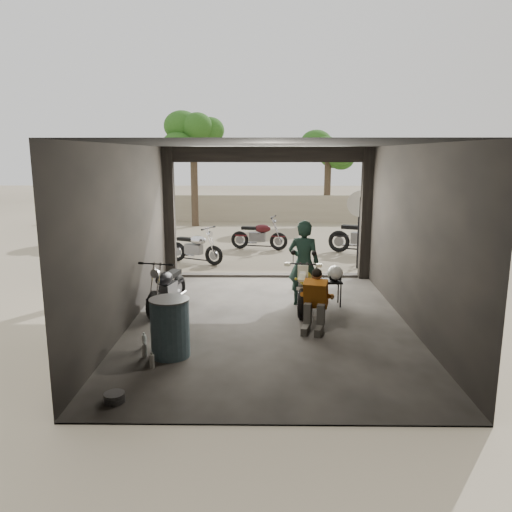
{
  "coord_description": "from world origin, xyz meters",
  "views": [
    {
      "loc": [
        -0.12,
        -8.67,
        3.04
      ],
      "look_at": [
        -0.24,
        0.6,
        1.13
      ],
      "focal_mm": 35.0,
      "sensor_mm": 36.0,
      "label": 1
    }
  ],
  "objects_px": {
    "outside_bike_b": "(259,233)",
    "mechanic": "(315,302)",
    "outside_bike_c": "(364,233)",
    "helmet": "(335,273)",
    "outside_bike_a": "(195,245)",
    "stool": "(332,284)",
    "sign_post": "(360,217)",
    "left_bike": "(167,284)",
    "main_bike": "(305,284)",
    "oil_drum": "(170,328)",
    "rider": "(304,264)"
  },
  "relations": [
    {
      "from": "outside_bike_c",
      "to": "oil_drum",
      "type": "height_order",
      "value": "outside_bike_c"
    },
    {
      "from": "left_bike",
      "to": "sign_post",
      "type": "distance_m",
      "value": 5.87
    },
    {
      "from": "outside_bike_c",
      "to": "oil_drum",
      "type": "distance_m",
      "value": 9.16
    },
    {
      "from": "main_bike",
      "to": "rider",
      "type": "bearing_deg",
      "value": 104.46
    },
    {
      "from": "mechanic",
      "to": "rider",
      "type": "bearing_deg",
      "value": 108.56
    },
    {
      "from": "outside_bike_b",
      "to": "mechanic",
      "type": "xyz_separation_m",
      "value": [
        1.01,
        -7.56,
        -0.02
      ]
    },
    {
      "from": "stool",
      "to": "oil_drum",
      "type": "distance_m",
      "value": 3.84
    },
    {
      "from": "rider",
      "to": "helmet",
      "type": "relative_size",
      "value": 5.16
    },
    {
      "from": "rider",
      "to": "outside_bike_c",
      "type": "bearing_deg",
      "value": -94.44
    },
    {
      "from": "left_bike",
      "to": "outside_bike_b",
      "type": "height_order",
      "value": "outside_bike_b"
    },
    {
      "from": "outside_bike_c",
      "to": "helmet",
      "type": "distance_m",
      "value": 5.61
    },
    {
      "from": "main_bike",
      "to": "left_bike",
      "type": "height_order",
      "value": "main_bike"
    },
    {
      "from": "stool",
      "to": "outside_bike_a",
      "type": "bearing_deg",
      "value": 129.54
    },
    {
      "from": "outside_bike_a",
      "to": "rider",
      "type": "relative_size",
      "value": 0.89
    },
    {
      "from": "oil_drum",
      "to": "outside_bike_c",
      "type": "bearing_deg",
      "value": 60.68
    },
    {
      "from": "left_bike",
      "to": "stool",
      "type": "bearing_deg",
      "value": 17.86
    },
    {
      "from": "rider",
      "to": "helmet",
      "type": "bearing_deg",
      "value": -163.57
    },
    {
      "from": "outside_bike_a",
      "to": "stool",
      "type": "relative_size",
      "value": 2.9
    },
    {
      "from": "outside_bike_c",
      "to": "stool",
      "type": "relative_size",
      "value": 3.56
    },
    {
      "from": "helmet",
      "to": "oil_drum",
      "type": "xyz_separation_m",
      "value": [
        -2.84,
        -2.61,
        -0.24
      ]
    },
    {
      "from": "outside_bike_c",
      "to": "mechanic",
      "type": "distance_m",
      "value": 7.18
    },
    {
      "from": "outside_bike_a",
      "to": "stool",
      "type": "height_order",
      "value": "outside_bike_a"
    },
    {
      "from": "outside_bike_b",
      "to": "oil_drum",
      "type": "height_order",
      "value": "outside_bike_b"
    },
    {
      "from": "stool",
      "to": "sign_post",
      "type": "distance_m",
      "value": 3.72
    },
    {
      "from": "rider",
      "to": "sign_post",
      "type": "distance_m",
      "value": 3.86
    },
    {
      "from": "outside_bike_b",
      "to": "sign_post",
      "type": "bearing_deg",
      "value": -122.71
    },
    {
      "from": "outside_bike_a",
      "to": "outside_bike_b",
      "type": "distance_m",
      "value": 2.74
    },
    {
      "from": "left_bike",
      "to": "stool",
      "type": "xyz_separation_m",
      "value": [
        3.28,
        0.31,
        -0.06
      ]
    },
    {
      "from": "outside_bike_b",
      "to": "oil_drum",
      "type": "bearing_deg",
      "value": -176.27
    },
    {
      "from": "main_bike",
      "to": "mechanic",
      "type": "xyz_separation_m",
      "value": [
        0.06,
        -1.25,
        -0.0
      ]
    },
    {
      "from": "outside_bike_a",
      "to": "mechanic",
      "type": "relative_size",
      "value": 1.48
    },
    {
      "from": "stool",
      "to": "main_bike",
      "type": "bearing_deg",
      "value": -156.66
    },
    {
      "from": "outside_bike_c",
      "to": "stool",
      "type": "xyz_separation_m",
      "value": [
        -1.69,
        -5.35,
        -0.19
      ]
    },
    {
      "from": "rider",
      "to": "sign_post",
      "type": "bearing_deg",
      "value": -98.59
    },
    {
      "from": "outside_bike_a",
      "to": "rider",
      "type": "bearing_deg",
      "value": -119.62
    },
    {
      "from": "helmet",
      "to": "sign_post",
      "type": "xyz_separation_m",
      "value": [
        1.12,
        3.43,
        0.7
      ]
    },
    {
      "from": "stool",
      "to": "helmet",
      "type": "height_order",
      "value": "helmet"
    },
    {
      "from": "main_bike",
      "to": "mechanic",
      "type": "height_order",
      "value": "main_bike"
    },
    {
      "from": "left_bike",
      "to": "mechanic",
      "type": "distance_m",
      "value": 3.02
    },
    {
      "from": "outside_bike_b",
      "to": "stool",
      "type": "height_order",
      "value": "outside_bike_b"
    },
    {
      "from": "outside_bike_a",
      "to": "outside_bike_b",
      "type": "relative_size",
      "value": 0.97
    },
    {
      "from": "sign_post",
      "to": "stool",
      "type": "bearing_deg",
      "value": -94.78
    },
    {
      "from": "outside_bike_c",
      "to": "helmet",
      "type": "height_order",
      "value": "outside_bike_c"
    },
    {
      "from": "main_bike",
      "to": "oil_drum",
      "type": "height_order",
      "value": "main_bike"
    },
    {
      "from": "main_bike",
      "to": "outside_bike_b",
      "type": "bearing_deg",
      "value": 109.0
    },
    {
      "from": "left_bike",
      "to": "outside_bike_b",
      "type": "xyz_separation_m",
      "value": [
        1.77,
        6.39,
        0.02
      ]
    },
    {
      "from": "rider",
      "to": "mechanic",
      "type": "distance_m",
      "value": 1.53
    },
    {
      "from": "left_bike",
      "to": "helmet",
      "type": "bearing_deg",
      "value": 17.39
    },
    {
      "from": "outside_bike_a",
      "to": "mechanic",
      "type": "distance_m",
      "value": 6.16
    },
    {
      "from": "mechanic",
      "to": "outside_bike_a",
      "type": "bearing_deg",
      "value": 132.71
    }
  ]
}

